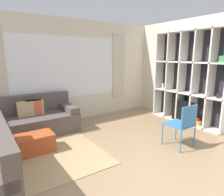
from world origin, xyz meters
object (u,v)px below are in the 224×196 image
(ottoman, at_px, (35,143))
(folding_chair, at_px, (183,122))
(couch_main, at_px, (35,120))
(shelving_unit, at_px, (189,79))

(ottoman, relative_size, folding_chair, 0.75)
(couch_main, bearing_deg, folding_chair, -47.12)
(folding_chair, bearing_deg, shelving_unit, -147.25)
(ottoman, xyz_separation_m, folding_chair, (2.40, -1.40, 0.35))
(shelving_unit, height_order, folding_chair, shelving_unit)
(ottoman, distance_m, folding_chair, 2.80)
(shelving_unit, relative_size, couch_main, 1.30)
(couch_main, height_order, folding_chair, folding_chair)
(couch_main, distance_m, folding_chair, 3.21)
(ottoman, bearing_deg, shelving_unit, -7.54)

